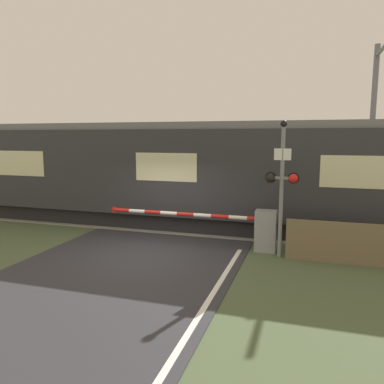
% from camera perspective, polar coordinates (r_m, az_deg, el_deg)
% --- Properties ---
extents(ground_plane, '(80.00, 80.00, 0.00)m').
position_cam_1_polar(ground_plane, '(10.88, -7.09, -9.12)').
color(ground_plane, '#475638').
extents(track_bed, '(36.00, 3.20, 0.13)m').
position_cam_1_polar(track_bed, '(14.17, -0.94, -4.81)').
color(track_bed, gray).
rests_on(track_bed, ground_plane).
extents(train, '(21.43, 3.19, 3.75)m').
position_cam_1_polar(train, '(13.91, -1.61, 2.87)').
color(train, black).
rests_on(train, ground_plane).
extents(crossing_barrier, '(5.25, 0.44, 1.19)m').
position_cam_1_polar(crossing_barrier, '(11.01, 9.17, -5.43)').
color(crossing_barrier, gray).
rests_on(crossing_barrier, ground_plane).
extents(signal_post, '(0.90, 0.26, 3.70)m').
position_cam_1_polar(signal_post, '(10.28, 13.52, 1.65)').
color(signal_post, gray).
rests_on(signal_post, ground_plane).
extents(catenary_pole, '(0.20, 1.90, 6.61)m').
position_cam_1_polar(catenary_pole, '(15.75, 25.72, 8.29)').
color(catenary_pole, slate).
rests_on(catenary_pole, ground_plane).
extents(roadside_fence, '(3.40, 0.06, 1.10)m').
position_cam_1_polar(roadside_fence, '(10.51, 23.48, -7.29)').
color(roadside_fence, '#726047').
rests_on(roadside_fence, ground_plane).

